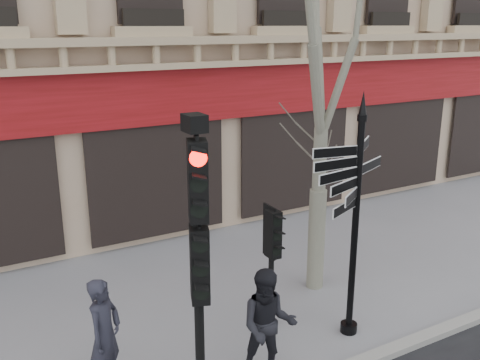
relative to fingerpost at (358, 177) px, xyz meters
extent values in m
plane|color=slate|center=(-1.40, 0.54, -2.84)|extent=(80.00, 80.00, 0.00)
cube|color=#690C0A|center=(-1.40, 5.42, 0.76)|extent=(28.00, 0.25, 1.30)
cube|color=tan|center=(-1.40, 5.19, 1.73)|extent=(28.00, 0.35, 0.74)
cylinder|color=black|center=(0.00, 0.00, -0.96)|extent=(0.11, 0.11, 3.75)
cylinder|color=black|center=(0.00, 0.00, -2.76)|extent=(0.29, 0.29, 0.17)
cone|color=black|center=(0.00, 0.00, 1.20)|extent=(0.12, 0.12, 0.37)
cylinder|color=black|center=(-3.07, -0.44, -0.93)|extent=(0.13, 0.13, 3.83)
cube|color=black|center=(-3.07, -0.44, -0.62)|extent=(0.55, 0.47, 1.04)
cube|color=black|center=(-3.07, -0.44, 0.50)|extent=(0.55, 0.47, 1.04)
sphere|color=#FF0C05|center=(-3.07, -0.44, 0.78)|extent=(0.22, 0.22, 0.22)
cube|color=black|center=(-3.07, -0.44, 1.22)|extent=(0.33, 0.37, 0.22)
cylinder|color=black|center=(-1.10, 0.84, -1.74)|extent=(0.11, 0.11, 2.20)
cylinder|color=black|center=(-1.10, 0.84, -2.78)|extent=(0.23, 0.23, 0.12)
cube|color=black|center=(-1.10, 0.84, -1.06)|extent=(0.37, 0.27, 0.84)
cylinder|color=gray|center=(0.51, 1.66, -1.80)|extent=(0.34, 0.34, 2.09)
cylinder|color=gray|center=(0.51, 1.66, -0.18)|extent=(0.27, 0.27, 1.33)
imported|color=#20202B|center=(-4.10, 0.59, -1.96)|extent=(0.76, 0.75, 1.76)
imported|color=black|center=(-1.91, -0.36, -1.95)|extent=(1.08, 1.00, 1.78)
camera|label=1|loc=(-5.73, -6.27, 2.37)|focal=40.00mm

